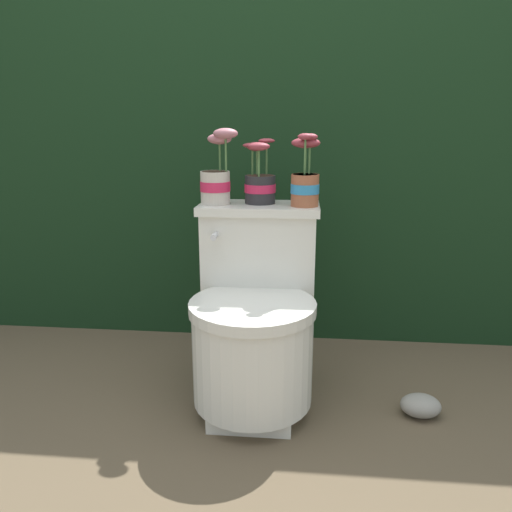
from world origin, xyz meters
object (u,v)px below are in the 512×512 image
object	(u,v)px
potted_plant_midleft	(260,181)
potted_plant_middle	(305,180)
potted_plant_left	(217,178)
toilet	(255,321)
garden_stone	(421,406)

from	to	relation	value
potted_plant_midleft	potted_plant_middle	bearing A→B (deg)	-14.54
potted_plant_left	potted_plant_midleft	bearing A→B (deg)	12.76
toilet	potted_plant_left	bearing A→B (deg)	134.43
toilet	potted_plant_left	distance (m)	0.51
potted_plant_midleft	potted_plant_middle	xyz separation A→B (m)	(0.16, -0.04, 0.01)
potted_plant_left	potted_plant_middle	world-z (taller)	potted_plant_left
potted_plant_left	potted_plant_midleft	world-z (taller)	potted_plant_left
potted_plant_left	garden_stone	world-z (taller)	potted_plant_left
toilet	potted_plant_middle	distance (m)	0.51
toilet	garden_stone	bearing A→B (deg)	-4.26
potted_plant_midleft	potted_plant_middle	size ratio (longest dim) A/B	0.92
potted_plant_middle	toilet	bearing A→B (deg)	-137.96
potted_plant_middle	potted_plant_left	bearing A→B (deg)	178.55
garden_stone	potted_plant_midleft	bearing A→B (deg)	158.11
potted_plant_left	potted_plant_midleft	xyz separation A→B (m)	(0.15, 0.03, -0.01)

